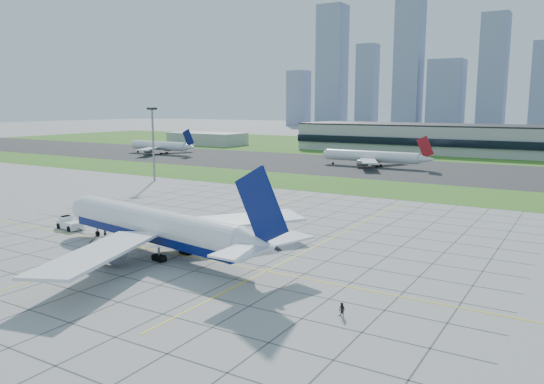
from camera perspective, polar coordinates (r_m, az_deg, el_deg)
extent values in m
plane|color=#979792|center=(98.33, -9.02, -6.43)|extent=(1400.00, 1400.00, 0.00)
cube|color=#3B7421|center=(175.28, 10.28, 0.51)|extent=(700.00, 35.00, 0.04)
cube|color=#383838|center=(227.08, 15.27, 2.34)|extent=(700.00, 75.00, 0.04)
cube|color=#3B7421|center=(333.77, 20.53, 4.23)|extent=(700.00, 145.00, 0.04)
cube|color=#474744|center=(139.33, -21.58, -2.28)|extent=(0.18, 130.00, 0.02)
cube|color=#474744|center=(133.13, -19.48, -2.68)|extent=(0.18, 130.00, 0.02)
cube|color=#474744|center=(127.14, -17.19, -3.11)|extent=(0.18, 130.00, 0.02)
cube|color=#474744|center=(121.38, -14.66, -3.58)|extent=(0.18, 130.00, 0.02)
cube|color=#474744|center=(115.89, -11.89, -4.08)|extent=(0.18, 130.00, 0.02)
cube|color=#474744|center=(110.70, -8.85, -4.63)|extent=(0.18, 130.00, 0.02)
cube|color=#474744|center=(105.86, -5.52, -5.20)|extent=(0.18, 130.00, 0.02)
cube|color=#474744|center=(101.43, -1.87, -5.82)|extent=(0.18, 130.00, 0.02)
cube|color=#474744|center=(97.45, 2.10, -6.46)|extent=(0.18, 130.00, 0.02)
cube|color=#474744|center=(93.98, 6.40, -7.11)|extent=(0.18, 130.00, 0.02)
cube|color=#474744|center=(91.09, 11.01, -7.77)|extent=(0.18, 130.00, 0.02)
cube|color=#474744|center=(88.82, 15.91, -8.41)|extent=(0.18, 130.00, 0.02)
cube|color=#474744|center=(87.23, 21.04, -9.01)|extent=(0.18, 130.00, 0.02)
cube|color=#474744|center=(78.00, -24.65, -11.44)|extent=(110.00, 0.18, 0.02)
cube|color=#474744|center=(82.39, -20.00, -10.03)|extent=(110.00, 0.18, 0.02)
cube|color=#474744|center=(87.29, -15.87, -8.72)|extent=(110.00, 0.18, 0.02)
cube|color=#474744|center=(92.63, -12.23, -7.52)|extent=(110.00, 0.18, 0.02)
cube|color=#474744|center=(98.32, -9.02, -6.42)|extent=(110.00, 0.18, 0.02)
cube|color=#474744|center=(104.32, -6.18, -5.44)|extent=(110.00, 0.18, 0.02)
cube|color=#474744|center=(110.57, -3.66, -4.55)|extent=(110.00, 0.18, 0.02)
cube|color=#474744|center=(117.04, -1.42, -3.75)|extent=(110.00, 0.18, 0.02)
cube|color=#474744|center=(123.69, 0.58, -3.03)|extent=(110.00, 0.18, 0.02)
cube|color=#474744|center=(130.48, 2.37, -2.38)|extent=(110.00, 0.18, 0.02)
cube|color=#474744|center=(137.41, 3.98, -1.79)|extent=(110.00, 0.18, 0.02)
cube|color=#474744|center=(144.45, 5.44, -1.26)|extent=(110.00, 0.18, 0.02)
cube|color=#474744|center=(151.58, 6.75, -0.78)|extent=(110.00, 0.18, 0.02)
cube|color=yellow|center=(96.87, -9.79, -6.68)|extent=(120.00, 0.25, 0.03)
cube|color=yellow|center=(119.48, -6.51, -3.53)|extent=(0.25, 100.00, 0.03)
cube|color=yellow|center=(105.15, 5.72, -5.31)|extent=(0.25, 100.00, 0.03)
cube|color=#B7B7B2|center=(303.35, 27.16, 4.75)|extent=(260.00, 42.00, 15.00)
cube|color=black|center=(281.98, 26.82, 4.40)|extent=(260.00, 1.00, 4.00)
cube|color=#B7B7B2|center=(359.27, -6.98, 5.72)|extent=(50.00, 25.00, 8.00)
cylinder|color=gray|center=(190.39, -12.65, 4.91)|extent=(0.70, 0.70, 25.00)
cube|color=black|center=(189.87, -12.79, 8.74)|extent=(2.50, 2.50, 0.80)
cube|color=#8591AE|center=(672.72, 2.87, 10.01)|extent=(24.00, 21.60, 68.00)
cube|color=#8591AE|center=(654.02, 6.47, 13.23)|extent=(31.00, 27.90, 142.00)
cube|color=#8591AE|center=(635.24, 10.18, 11.13)|extent=(22.00, 19.80, 95.00)
cube|color=#8591AE|center=(621.47, 14.53, 14.03)|extent=(28.00, 25.20, 160.00)
cube|color=#8591AE|center=(608.28, 18.21, 9.91)|extent=(35.00, 31.50, 74.00)
cube|color=#8591AE|center=(600.19, 22.68, 11.78)|extent=(26.00, 23.40, 118.00)
cube|color=#8591AE|center=(594.14, 27.04, 10.06)|extent=(20.00, 18.00, 88.00)
cylinder|color=white|center=(97.79, -12.44, -3.43)|extent=(43.71, 12.48, 5.66)
cube|color=#081559|center=(98.20, -12.41, -4.45)|extent=(43.65, 12.10, 1.51)
ellipsoid|color=white|center=(115.50, -18.99, -1.77)|extent=(9.83, 7.02, 5.66)
cube|color=black|center=(117.18, -19.52, -1.41)|extent=(2.53, 3.31, 0.57)
cone|color=white|center=(79.78, -1.44, -5.91)|extent=(8.30, 6.50, 5.37)
cube|color=#081559|center=(78.04, -1.20, -1.49)|extent=(10.22, 2.10, 12.03)
cube|color=white|center=(103.59, -3.86, -3.05)|extent=(22.14, 26.48, 0.91)
cube|color=white|center=(85.27, -18.21, -6.24)|extent=(15.79, 27.73, 0.91)
cylinder|color=slate|center=(104.52, -8.06, -4.07)|extent=(6.62, 4.51, 3.58)
cylinder|color=slate|center=(93.03, -17.26, -6.10)|extent=(6.62, 4.51, 3.58)
cylinder|color=gray|center=(114.34, -18.27, -3.92)|extent=(0.39, 0.39, 2.45)
cylinder|color=black|center=(114.50, -18.25, -4.26)|extent=(1.10, 0.63, 1.04)
cylinder|color=black|center=(97.17, -9.23, -6.25)|extent=(1.39, 1.31, 1.23)
cylinder|color=black|center=(93.54, -12.05, -6.96)|extent=(1.39, 1.31, 1.23)
cube|color=white|center=(122.75, -20.90, -3.30)|extent=(6.86, 4.00, 1.51)
cube|color=white|center=(124.02, -21.32, -2.69)|extent=(2.29, 2.65, 1.18)
cube|color=black|center=(123.98, -21.32, -2.59)|extent=(2.04, 2.40, 0.75)
cube|color=gray|center=(118.86, -19.81, -3.79)|extent=(3.22, 0.70, 0.19)
cylinder|color=black|center=(125.33, -20.81, -3.21)|extent=(1.25, 0.72, 1.18)
cylinder|color=black|center=(124.06, -21.94, -3.41)|extent=(1.25, 0.72, 1.18)
cylinder|color=black|center=(121.65, -19.82, -3.53)|extent=(1.25, 0.72, 1.18)
cylinder|color=black|center=(120.33, -20.98, -3.73)|extent=(1.25, 0.72, 1.18)
imported|color=black|center=(112.97, -17.51, -4.21)|extent=(0.78, 0.73, 1.79)
imported|color=black|center=(69.28, 7.53, -12.46)|extent=(1.05, 0.90, 1.85)
cylinder|color=white|center=(295.74, -12.02, 4.90)|extent=(36.84, 4.80, 4.80)
cube|color=#07104F|center=(281.82, -9.00, 5.80)|extent=(7.46, 0.40, 9.15)
cube|color=white|center=(302.19, -10.23, 4.90)|extent=(13.89, 20.66, 0.40)
cube|color=white|center=(286.11, -13.15, 4.55)|extent=(13.89, 20.66, 0.40)
cylinder|color=black|center=(295.59, -11.27, 4.14)|extent=(1.00, 1.00, 1.00)
cylinder|color=black|center=(292.37, -11.85, 4.07)|extent=(1.00, 1.00, 1.00)
cylinder|color=white|center=(233.28, 10.67, 3.79)|extent=(41.06, 4.80, 4.80)
cube|color=maroon|center=(225.91, 16.15, 4.68)|extent=(7.46, 0.40, 9.15)
cube|color=white|center=(242.70, 12.21, 3.76)|extent=(13.89, 20.66, 0.40)
cube|color=white|center=(222.11, 10.35, 3.32)|extent=(13.89, 20.66, 0.40)
cylinder|color=black|center=(234.58, 11.61, 2.81)|extent=(1.00, 1.00, 1.00)
cylinder|color=black|center=(230.46, 11.25, 2.71)|extent=(1.00, 1.00, 1.00)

